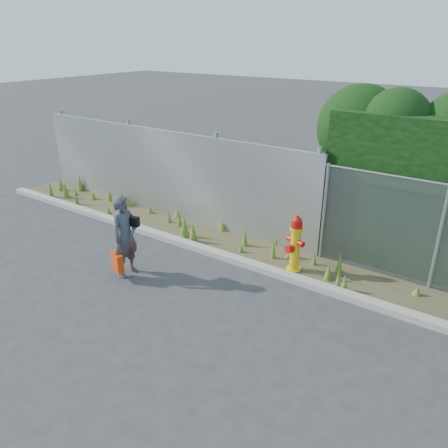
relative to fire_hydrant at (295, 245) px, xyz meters
name	(u,v)px	position (x,y,z in m)	size (l,w,h in m)	color
ground	(192,308)	(-0.85, -2.16, -0.58)	(80.00, 80.00, 0.00)	#333335
curb	(247,264)	(-0.85, -0.36, -0.52)	(16.00, 0.22, 0.12)	gray
weed_strip	(230,239)	(-1.70, 0.27, -0.44)	(16.00, 1.33, 0.54)	#463F28
corrugated_fence	(164,173)	(-4.10, 0.85, 0.52)	(8.50, 0.21, 2.30)	#A2A4A8
fire_hydrant	(295,245)	(0.00, 0.00, 0.00)	(0.40, 0.36, 1.19)	#E2B30B
woman	(125,236)	(-2.61, -1.94, 0.23)	(0.59, 0.39, 1.63)	#11636C
red_tote_bag	(117,262)	(-2.63, -2.17, -0.23)	(0.33, 0.12, 0.44)	red
black_shoulder_bag	(133,221)	(-2.52, -1.79, 0.51)	(0.25, 0.10, 0.19)	black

